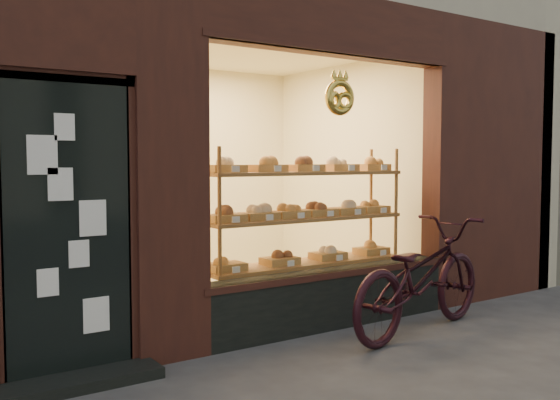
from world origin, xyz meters
TOP-DOWN VIEW (x-y plane):
  - neighbor_right at (9.60, 5.50)m, footprint 12.00×7.00m
  - display_shelf at (0.45, 2.55)m, footprint 2.20×0.45m
  - bicycle at (0.99, 1.51)m, footprint 2.08×1.06m

SIDE VIEW (x-z plane):
  - bicycle at x=0.99m, z-range 0.00..1.04m
  - display_shelf at x=0.45m, z-range 0.04..1.74m
  - neighbor_right at x=9.60m, z-range 0.00..9.00m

